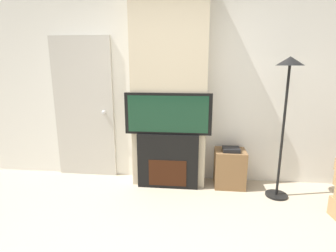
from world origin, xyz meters
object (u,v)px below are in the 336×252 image
fireplace (168,161)px  television (168,114)px  floor_lamp (287,90)px  media_stand (230,168)px

fireplace → television: (0.00, -0.00, 0.64)m
floor_lamp → media_stand: (-0.56, 0.23, -1.07)m
fireplace → floor_lamp: 1.70m
fireplace → floor_lamp: bearing=-5.1°
floor_lamp → media_stand: bearing=157.6°
television → media_stand: 1.12m
fireplace → floor_lamp: floor_lamp is taller
fireplace → television: television is taller
floor_lamp → media_stand: floor_lamp is taller
television → media_stand: size_ratio=2.00×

